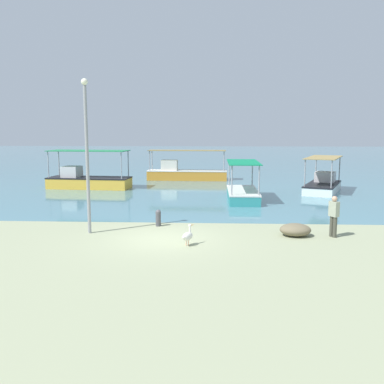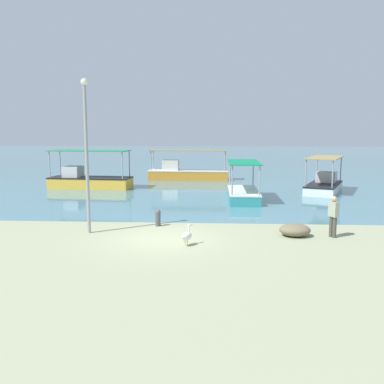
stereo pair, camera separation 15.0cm
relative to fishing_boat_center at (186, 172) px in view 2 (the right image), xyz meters
name	(u,v)px [view 2 (the right image)]	position (x,y,z in m)	size (l,w,h in m)	color
ground	(161,239)	(0.37, -19.98, -0.66)	(120.00, 120.00, 0.00)	#969D79
harbor_water	(202,158)	(0.37, 28.02, -0.65)	(110.00, 90.00, 0.00)	teal
fishing_boat_center	(186,172)	(0.00, 0.00, 0.00)	(6.89, 1.73, 2.58)	orange
fishing_boat_near_right	(89,179)	(-6.92, -5.46, -0.01)	(6.19, 2.58, 2.81)	gold
fishing_boat_outer	(324,184)	(10.08, -6.52, -0.09)	(3.68, 5.30, 2.45)	white
fishing_boat_far_right	(243,192)	(4.23, -10.35, -0.16)	(1.88, 4.86, 2.38)	teal
pelican	(187,236)	(1.46, -20.90, -0.28)	(0.52, 0.74, 0.80)	#E0997A
lamp_post	(86,149)	(-2.81, -19.14, 2.90)	(0.28, 0.28, 6.38)	gray
mooring_bollard	(158,217)	(-0.07, -17.70, -0.25)	(0.25, 0.25, 0.76)	#47474C
fisherman_standing	(333,215)	(7.30, -19.30, 0.25)	(0.39, 0.46, 1.69)	#444438
net_pile	(295,230)	(5.80, -19.21, -0.40)	(1.27, 1.08, 0.51)	#6F644B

